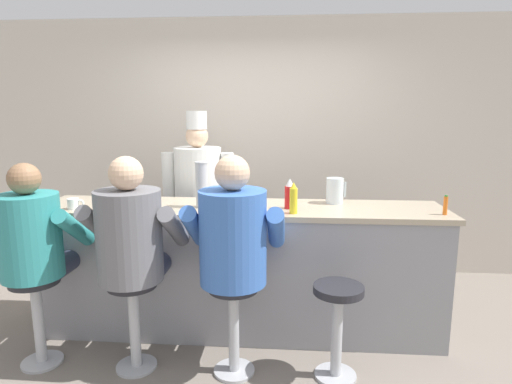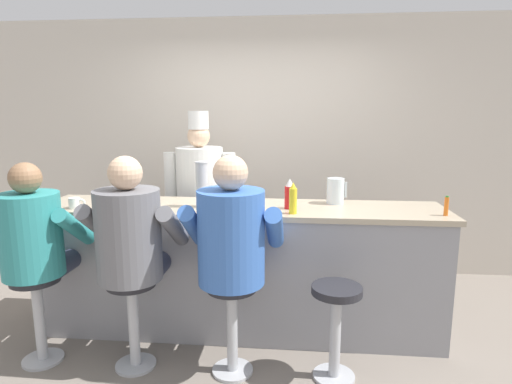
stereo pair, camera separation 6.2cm
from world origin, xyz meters
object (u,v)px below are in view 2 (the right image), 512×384
object	(u,v)px
water_pitcher_clear	(335,191)
diner_seated_teal	(35,240)
cereal_bowl	(140,206)
coffee_mug_blue	(213,197)
diner_seated_grey	(131,239)
coffee_mug_white	(75,203)
mustard_bottle_yellow	(293,199)
ketchup_bottle_red	(290,195)
empty_stool_round	(336,317)
cook_in_whites_near	(200,195)
cup_stack_steel	(202,184)
hot_sauce_bottle_orange	(446,206)
diner_seated_blue	(232,241)
breakfast_plate	(220,209)

from	to	relation	value
water_pitcher_clear	diner_seated_teal	bearing A→B (deg)	-159.99
cereal_bowl	coffee_mug_blue	size ratio (longest dim) A/B	1.29
diner_seated_grey	coffee_mug_blue	bearing A→B (deg)	58.08
diner_seated_grey	diner_seated_teal	bearing A→B (deg)	-179.78
coffee_mug_white	mustard_bottle_yellow	bearing A→B (deg)	-0.56
water_pitcher_clear	cereal_bowl	bearing A→B (deg)	-166.38
ketchup_bottle_red	empty_stool_round	xyz separation A→B (m)	(0.32, -0.57, -0.69)
cereal_bowl	cook_in_whites_near	size ratio (longest dim) A/B	0.10
ketchup_bottle_red	cup_stack_steel	size ratio (longest dim) A/B	0.66
hot_sauce_bottle_orange	cook_in_whites_near	size ratio (longest dim) A/B	0.08
mustard_bottle_yellow	hot_sauce_bottle_orange	world-z (taller)	mustard_bottle_yellow
mustard_bottle_yellow	cup_stack_steel	distance (m)	0.71
mustard_bottle_yellow	diner_seated_grey	bearing A→B (deg)	-160.78
diner_seated_teal	diner_seated_blue	bearing A→B (deg)	0.14
diner_seated_grey	cereal_bowl	bearing A→B (deg)	101.02
coffee_mug_blue	diner_seated_blue	xyz separation A→B (m)	(0.26, -0.67, -0.15)
cereal_bowl	empty_stool_round	distance (m)	1.61
mustard_bottle_yellow	cook_in_whites_near	size ratio (longest dim) A/B	0.13
cereal_bowl	diner_seated_grey	bearing A→B (deg)	-78.98
cereal_bowl	diner_seated_grey	xyz separation A→B (m)	(0.08, -0.39, -0.14)
coffee_mug_blue	cup_stack_steel	world-z (taller)	cup_stack_steel
cereal_bowl	diner_seated_teal	distance (m)	0.74
diner_seated_grey	diner_seated_blue	xyz separation A→B (m)	(0.68, 0.00, 0.01)
breakfast_plate	cereal_bowl	world-z (taller)	cereal_bowl
breakfast_plate	ketchup_bottle_red	bearing A→B (deg)	13.25
breakfast_plate	diner_seated_blue	xyz separation A→B (m)	(0.15, -0.41, -0.12)
water_pitcher_clear	breakfast_plate	xyz separation A→B (m)	(-0.87, -0.34, -0.09)
ketchup_bottle_red	hot_sauce_bottle_orange	size ratio (longest dim) A/B	1.64
diner_seated_grey	mustard_bottle_yellow	bearing A→B (deg)	19.22
coffee_mug_white	empty_stool_round	bearing A→B (deg)	-12.33
mustard_bottle_yellow	empty_stool_round	xyz separation A→B (m)	(0.29, -0.41, -0.69)
mustard_bottle_yellow	cook_in_whites_near	xyz separation A→B (m)	(-0.88, 0.90, -0.16)
ketchup_bottle_red	hot_sauce_bottle_orange	distance (m)	1.11
diner_seated_blue	cook_in_whites_near	xyz separation A→B (m)	(-0.50, 1.27, 0.05)
cup_stack_steel	hot_sauce_bottle_orange	bearing A→B (deg)	-3.55
coffee_mug_blue	cook_in_whites_near	bearing A→B (deg)	111.92
diner_seated_blue	cook_in_whites_near	world-z (taller)	cook_in_whites_near
mustard_bottle_yellow	cook_in_whites_near	world-z (taller)	cook_in_whites_near
breakfast_plate	diner_seated_blue	distance (m)	0.46
cup_stack_steel	empty_stool_round	distance (m)	1.36
water_pitcher_clear	cereal_bowl	size ratio (longest dim) A/B	1.21
empty_stool_round	cook_in_whites_near	world-z (taller)	cook_in_whites_near
ketchup_bottle_red	coffee_mug_blue	size ratio (longest dim) A/B	1.76
cereal_bowl	coffee_mug_white	bearing A→B (deg)	-179.02
coffee_mug_white	diner_seated_grey	xyz separation A→B (m)	(0.58, -0.39, -0.15)
coffee_mug_blue	cook_in_whites_near	world-z (taller)	cook_in_whites_near
diner_seated_blue	empty_stool_round	size ratio (longest dim) A/B	2.30
coffee_mug_blue	cup_stack_steel	size ratio (longest dim) A/B	0.37
ketchup_bottle_red	diner_seated_teal	world-z (taller)	diner_seated_teal
ketchup_bottle_red	breakfast_plate	distance (m)	0.53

